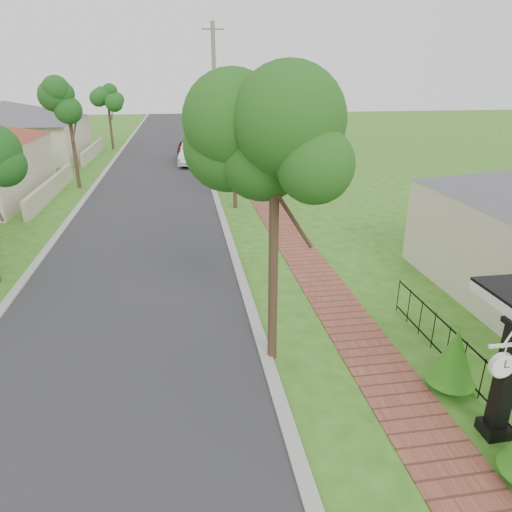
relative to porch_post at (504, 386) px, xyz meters
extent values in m
plane|color=#2B6718|center=(-4.55, 1.00, -1.12)|extent=(160.00, 160.00, 0.00)
cube|color=#28282B|center=(-7.55, 21.00, -1.12)|extent=(7.00, 120.00, 0.02)
cube|color=#9E9E99|center=(-3.90, 21.00, -1.12)|extent=(0.30, 120.00, 0.10)
cube|color=#9E9E99|center=(-11.20, 21.00, -1.12)|extent=(0.30, 120.00, 0.10)
cube|color=#99543D|center=(-1.30, 21.00, -1.12)|extent=(1.50, 120.00, 0.03)
cube|color=black|center=(0.00, 0.00, 0.14)|extent=(0.30, 0.30, 2.52)
cube|color=black|center=(0.00, 0.00, -1.00)|extent=(0.48, 0.48, 0.24)
cube|color=black|center=(0.35, 1.00, -0.17)|extent=(0.03, 8.00, 0.03)
cube|color=black|center=(0.35, 1.00, -0.97)|extent=(0.03, 8.00, 0.03)
cylinder|color=black|center=(0.35, 0.33, -0.62)|extent=(0.02, 0.02, 1.00)
cylinder|color=black|center=(0.35, 1.00, -0.62)|extent=(0.02, 0.02, 1.00)
cylinder|color=black|center=(0.35, 1.67, -0.62)|extent=(0.02, 0.02, 1.00)
cylinder|color=black|center=(0.35, 2.33, -0.62)|extent=(0.02, 0.02, 1.00)
cylinder|color=black|center=(0.35, 3.00, -0.62)|extent=(0.02, 0.02, 1.00)
cylinder|color=black|center=(0.35, 3.67, -0.62)|extent=(0.02, 0.02, 1.00)
cylinder|color=black|center=(0.35, 4.33, -0.62)|extent=(0.02, 0.02, 1.00)
cylinder|color=black|center=(0.35, 5.00, -0.62)|extent=(0.02, 0.02, 1.00)
cylinder|color=#382619|center=(-3.05, 17.00, 1.15)|extent=(0.22, 0.22, 4.55)
sphere|color=#124412|center=(-3.05, 17.00, 3.56)|extent=(1.70, 1.70, 1.70)
cylinder|color=#382619|center=(-3.05, 31.00, 1.33)|extent=(0.22, 0.22, 4.90)
sphere|color=#124412|center=(-3.05, 31.00, 3.92)|extent=(1.70, 1.70, 1.70)
cylinder|color=#382619|center=(-3.05, 45.00, 0.98)|extent=(0.22, 0.22, 4.20)
sphere|color=#124412|center=(-3.05, 45.00, 3.20)|extent=(1.70, 1.70, 1.70)
cylinder|color=#382619|center=(-12.05, 23.00, 1.33)|extent=(0.22, 0.22, 4.90)
sphere|color=#124412|center=(-12.05, 23.00, 3.92)|extent=(1.70, 1.70, 1.70)
cylinder|color=#382619|center=(-12.05, 39.00, 1.15)|extent=(0.22, 0.22, 4.55)
sphere|color=#124412|center=(-12.05, 39.00, 3.56)|extent=(1.70, 1.70, 1.70)
sphere|color=#226C15|center=(-0.10, 1.40, -0.80)|extent=(0.80, 0.80, 0.80)
cone|color=#226C15|center=(-0.10, 1.40, -0.21)|extent=(0.91, 0.91, 1.18)
cube|color=#BFB299|center=(-13.15, 21.00, -0.62)|extent=(0.25, 10.00, 1.00)
cube|color=beige|center=(-19.55, 35.00, 0.38)|extent=(11.00, 10.00, 3.00)
pyramid|color=#4C4C51|center=(-19.55, 35.00, 2.68)|extent=(15.56, 15.56, 1.60)
cube|color=#BFB299|center=(-13.15, 35.00, -0.62)|extent=(0.25, 10.00, 1.00)
imported|color=#5C0D12|center=(-5.08, 31.92, -0.34)|extent=(2.12, 4.70, 1.57)
imported|color=white|center=(-4.81, 29.94, -0.32)|extent=(2.45, 5.04, 1.59)
cylinder|color=#382619|center=(-3.75, 3.22, 1.26)|extent=(0.22, 0.22, 4.77)
sphere|color=#265C1A|center=(-3.75, 3.22, 3.78)|extent=(2.37, 2.37, 2.37)
cylinder|color=gray|center=(-3.65, 21.00, 3.47)|extent=(0.24, 0.24, 9.17)
cube|color=gray|center=(-3.65, 21.00, 7.65)|extent=(1.20, 0.08, 0.08)
cube|color=white|center=(-0.44, -0.40, 1.20)|extent=(0.77, 0.05, 0.05)
cylinder|color=white|center=(-0.50, -0.40, 1.02)|extent=(0.02, 0.02, 0.33)
cylinder|color=white|center=(-0.50, -0.40, 0.80)|extent=(0.46, 0.10, 0.46)
cylinder|color=white|center=(-0.50, -0.45, 0.80)|extent=(0.40, 0.01, 0.40)
cylinder|color=white|center=(-0.50, -0.34, 0.80)|extent=(0.40, 0.01, 0.40)
cube|color=black|center=(-0.50, -0.46, 0.87)|extent=(0.02, 0.01, 0.15)
cube|color=black|center=(-0.46, -0.46, 0.80)|extent=(0.10, 0.01, 0.02)
camera|label=1|loc=(-5.64, -6.15, 5.37)|focal=32.00mm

